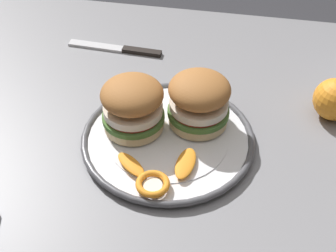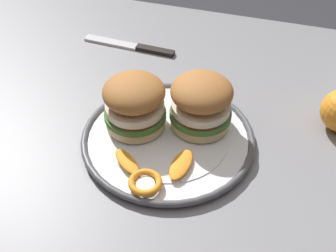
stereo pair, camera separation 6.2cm
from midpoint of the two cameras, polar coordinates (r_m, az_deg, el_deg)
name	(u,v)px [view 2 (the right image)]	position (r m, az deg, el deg)	size (l,w,h in m)	color
dining_table	(138,163)	(0.93, -1.76, -4.70)	(1.35, 0.96, 0.73)	gray
dinner_plate	(168,138)	(0.83, 2.13, -1.62)	(0.31, 0.31, 0.02)	white
sandwich_half_left	(134,103)	(0.82, -2.05, 2.79)	(0.14, 0.14, 0.10)	beige
sandwich_half_right	(201,102)	(0.82, 6.27, 2.89)	(0.15, 0.15, 0.10)	beige
orange_peel_curled	(145,182)	(0.74, -0.43, -7.06)	(0.08, 0.08, 0.01)	orange
orange_peel_strip_long	(181,164)	(0.77, 3.91, -4.82)	(0.04, 0.08, 0.01)	orange
orange_peel_strip_short	(127,161)	(0.78, -2.82, -4.46)	(0.07, 0.06, 0.01)	orange
table_knife	(135,47)	(1.08, -2.39, 9.63)	(0.22, 0.03, 0.01)	silver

